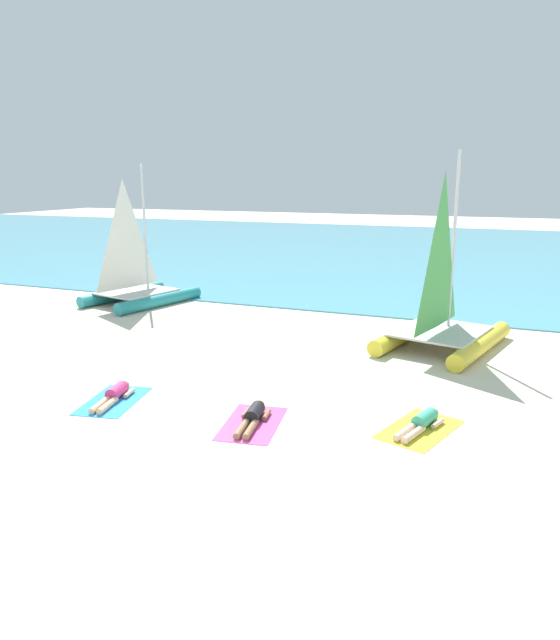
{
  "coord_description": "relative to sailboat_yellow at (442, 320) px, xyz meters",
  "views": [
    {
      "loc": [
        5.65,
        -8.94,
        4.9
      ],
      "look_at": [
        0.0,
        5.14,
        1.2
      ],
      "focal_mm": 32.99,
      "sensor_mm": 36.0,
      "label": 1
    }
  ],
  "objects": [
    {
      "name": "ocean_water",
      "position": [
        -3.84,
        23.16,
        -0.82
      ],
      "size": [
        120.0,
        40.0,
        0.05
      ],
      "primitive_type": "cube",
      "color": "#4C9EB7",
      "rests_on": "ground"
    },
    {
      "name": "towel_left",
      "position": [
        -6.29,
        -7.1,
        -0.84
      ],
      "size": [
        1.45,
        2.08,
        0.01
      ],
      "primitive_type": "cube",
      "rotation": [
        0.0,
        0.0,
        0.2
      ],
      "color": "#338CD8",
      "rests_on": "ground"
    },
    {
      "name": "towel_right",
      "position": [
        0.35,
        -6.08,
        -0.84
      ],
      "size": [
        1.62,
        2.14,
        0.01
      ],
      "primitive_type": "cube",
      "rotation": [
        0.0,
        0.0,
        -0.3
      ],
      "color": "yellow",
      "rests_on": "ground"
    },
    {
      "name": "sailboat_teal",
      "position": [
        -11.93,
        1.92,
        -0.04
      ],
      "size": [
        3.55,
        4.65,
        5.4
      ],
      "rotation": [
        0.0,
        0.0,
        -0.24
      ],
      "color": "teal",
      "rests_on": "ground"
    },
    {
      "name": "sunbather_middle",
      "position": [
        -2.88,
        -7.01,
        -0.71
      ],
      "size": [
        0.66,
        1.57,
        0.3
      ],
      "rotation": [
        0.0,
        0.0,
        0.17
      ],
      "color": "black",
      "rests_on": "towel_middle"
    },
    {
      "name": "sunbather_left",
      "position": [
        -6.3,
        -7.03,
        -0.71
      ],
      "size": [
        0.7,
        1.56,
        0.3
      ],
      "rotation": [
        0.0,
        0.0,
        0.2
      ],
      "color": "#D83372",
      "rests_on": "towel_left"
    },
    {
      "name": "sunbather_right",
      "position": [
        0.37,
        -6.02,
        -0.71
      ],
      "size": [
        0.84,
        1.54,
        0.3
      ],
      "rotation": [
        0.0,
        0.0,
        -0.3
      ],
      "color": "#3FB28C",
      "rests_on": "towel_right"
    },
    {
      "name": "ground_plane",
      "position": [
        -3.84,
        1.73,
        -0.84
      ],
      "size": [
        120.0,
        120.0,
        0.0
      ],
      "primitive_type": "plane",
      "color": "beige"
    },
    {
      "name": "towel_middle",
      "position": [
        -2.87,
        -7.07,
        -0.84
      ],
      "size": [
        1.4,
        2.06,
        0.01
      ],
      "primitive_type": "cube",
      "rotation": [
        0.0,
        0.0,
        0.17
      ],
      "color": "#D84C99",
      "rests_on": "ground"
    },
    {
      "name": "sailboat_yellow",
      "position": [
        0.0,
        0.0,
        0.0
      ],
      "size": [
        3.7,
        4.86,
        5.65
      ],
      "rotation": [
        0.0,
        0.0,
        -0.23
      ],
      "color": "yellow",
      "rests_on": "ground"
    }
  ]
}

